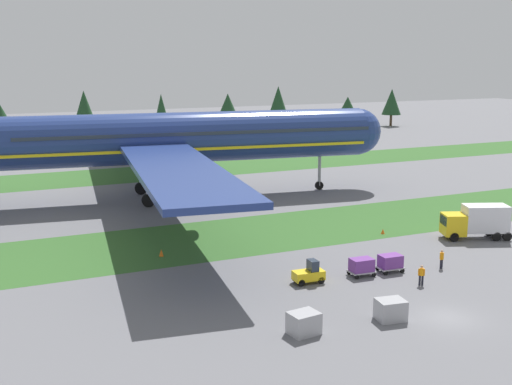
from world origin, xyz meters
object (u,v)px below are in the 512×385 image
at_px(airliner, 160,138).
at_px(uld_container_0, 304,323).
at_px(cargo_dolly_second, 390,262).
at_px(ground_crew_marshaller, 442,258).
at_px(ground_crew_loader, 421,274).
at_px(taxiway_marker_0, 161,253).
at_px(taxiway_marker_1, 383,231).
at_px(baggage_tug, 309,274).
at_px(uld_container_1, 391,310).
at_px(cargo_dolly_lead, 362,266).
at_px(catering_truck, 477,221).

xyz_separation_m(airliner, uld_container_0, (-2.95, -45.62, -7.48)).
relative_size(cargo_dolly_second, ground_crew_marshaller, 1.31).
bearing_deg(ground_crew_marshaller, cargo_dolly_second, -40.63).
height_order(airliner, ground_crew_loader, airliner).
relative_size(cargo_dolly_second, taxiway_marker_0, 3.28).
relative_size(cargo_dolly_second, taxiway_marker_1, 4.18).
bearing_deg(baggage_tug, ground_crew_loader, -114.51).
bearing_deg(ground_crew_marshaller, uld_container_0, -5.65).
bearing_deg(cargo_dolly_second, uld_container_1, 147.48).
bearing_deg(taxiway_marker_0, uld_container_0, -78.96).
distance_m(uld_container_0, taxiway_marker_0, 21.47).
bearing_deg(ground_crew_loader, taxiway_marker_0, -11.08).
distance_m(airliner, taxiway_marker_1, 32.49).
bearing_deg(taxiway_marker_1, ground_crew_loader, -113.76).
height_order(uld_container_0, taxiway_marker_0, uld_container_0).
height_order(baggage_tug, ground_crew_marshaller, baggage_tug).
height_order(uld_container_1, taxiway_marker_1, uld_container_1).
height_order(ground_crew_loader, uld_container_1, ground_crew_loader).
bearing_deg(uld_container_0, ground_crew_marshaller, 22.08).
relative_size(uld_container_0, uld_container_1, 1.00).
bearing_deg(ground_crew_marshaller, cargo_dolly_lead, -36.96).
xyz_separation_m(ground_crew_loader, taxiway_marker_0, (-17.61, 16.57, -0.60)).
bearing_deg(baggage_tug, taxiway_marker_1, -51.95).
xyz_separation_m(airliner, ground_crew_loader, (10.55, -41.12, -7.30)).
bearing_deg(airliner, uld_container_0, 3.70).
distance_m(catering_truck, ground_crew_marshaller, 11.68).
relative_size(baggage_tug, cargo_dolly_lead, 1.17).
bearing_deg(uld_container_1, taxiway_marker_1, 56.23).
bearing_deg(taxiway_marker_0, taxiway_marker_1, -4.73).
distance_m(cargo_dolly_lead, taxiway_marker_0, 19.08).
xyz_separation_m(baggage_tug, catering_truck, (22.48, 4.79, 1.14)).
distance_m(uld_container_0, uld_container_1, 6.88).
bearing_deg(cargo_dolly_lead, uld_container_0, 132.73).
bearing_deg(taxiway_marker_0, baggage_tug, -52.68).
height_order(airliner, taxiway_marker_0, airliner).
xyz_separation_m(uld_container_0, taxiway_marker_0, (-4.11, 21.07, -0.42)).
bearing_deg(taxiway_marker_0, uld_container_1, -62.96).
relative_size(cargo_dolly_second, uld_container_1, 1.14).
height_order(baggage_tug, cargo_dolly_second, baggage_tug).
bearing_deg(cargo_dolly_lead, cargo_dolly_second, -90.00).
bearing_deg(uld_container_1, ground_crew_marshaller, 34.87).
distance_m(airliner, uld_container_1, 46.82).
xyz_separation_m(airliner, catering_truck, (24.78, -32.04, -6.29)).
height_order(cargo_dolly_lead, uld_container_1, cargo_dolly_lead).
relative_size(cargo_dolly_lead, uld_container_0, 1.14).
bearing_deg(cargo_dolly_lead, uld_container_1, 162.25).
relative_size(catering_truck, uld_container_1, 3.66).
height_order(baggage_tug, taxiway_marker_0, baggage_tug).
xyz_separation_m(ground_crew_marshaller, uld_container_0, (-17.95, -7.28, -0.18)).
relative_size(cargo_dolly_lead, cargo_dolly_second, 1.00).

